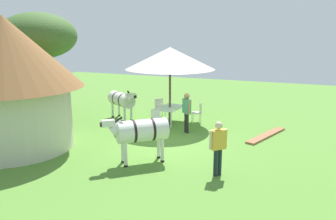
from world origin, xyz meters
TOP-DOWN VIEW (x-y plane):
  - ground_plane at (0.00, 0.00)m, footprint 36.00×36.00m
  - thatched_hut at (-2.98, 4.79)m, footprint 5.24×5.24m
  - shade_umbrella at (2.53, 0.92)m, footprint 4.04×4.04m
  - patio_dining_table at (2.53, 0.92)m, footprint 1.66×1.11m
  - patio_chair_east_end at (1.20, 0.98)m, footprint 0.44×0.46m
  - patio_chair_near_lawn at (3.14, -0.25)m, footprint 0.58×0.58m
  - patio_chair_near_hut at (3.46, 1.87)m, footprint 0.61×0.61m
  - guest_beside_umbrella at (1.29, -0.35)m, footprint 0.47×0.46m
  - standing_watcher at (-2.52, -2.71)m, footprint 0.47×0.45m
  - zebra_nearest_camera at (-2.47, -0.16)m, footprint 1.76×1.83m
  - zebra_by_umbrella at (2.26, 3.32)m, footprint 1.38×1.99m
  - acacia_tree_behind_hut at (0.78, 6.81)m, footprint 3.55×3.55m
  - brick_patio_kerb at (2.06, -3.51)m, footprint 2.77×1.23m

SIDE VIEW (x-z plane):
  - ground_plane at x=0.00m, z-range 0.00..0.00m
  - brick_patio_kerb at x=2.06m, z-range 0.00..0.08m
  - patio_chair_east_end at x=1.20m, z-range 0.07..0.97m
  - patio_chair_near_lawn at x=3.14m, z-range 0.07..0.97m
  - patio_chair_near_hut at x=3.46m, z-range 0.07..0.97m
  - patio_dining_table at x=2.53m, z-range 0.30..1.04m
  - zebra_by_umbrella at x=2.26m, z-range 0.21..1.69m
  - standing_watcher at x=-2.52m, z-range 0.17..1.81m
  - guest_beside_umbrella at x=1.29m, z-range 0.17..1.85m
  - zebra_nearest_camera at x=-2.47m, z-range 0.26..1.85m
  - thatched_hut at x=-2.98m, z-range 0.25..4.96m
  - shade_umbrella at x=2.53m, z-range 1.25..4.71m
  - acacia_tree_behind_hut at x=0.78m, z-range 1.44..6.47m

